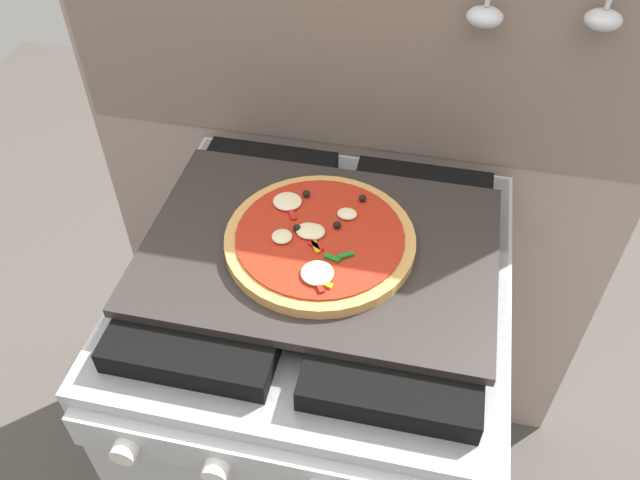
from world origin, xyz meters
TOP-DOWN VIEW (x-y plane):
  - kitchen_backsplash at (0.00, 0.33)m, footprint 1.10×0.08m
  - stove at (-0.00, -0.00)m, footprint 0.60×0.64m
  - baking_tray at (0.00, 0.00)m, footprint 0.54×0.38m
  - pizza_left at (-0.00, -0.00)m, footprint 0.29×0.29m

SIDE VIEW (x-z plane):
  - stove at x=0.00m, z-range 0.00..0.90m
  - kitchen_backsplash at x=0.00m, z-range 0.01..1.56m
  - baking_tray at x=0.00m, z-range 0.90..0.92m
  - pizza_left at x=0.00m, z-range 0.91..0.94m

